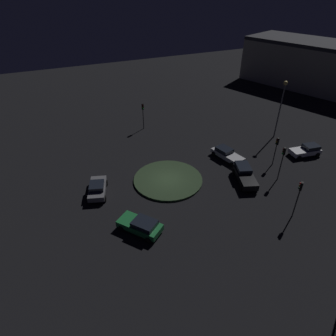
{
  "coord_description": "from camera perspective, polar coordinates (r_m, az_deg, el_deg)",
  "views": [
    {
      "loc": [
        -11.63,
        -25.82,
        20.52
      ],
      "look_at": [
        0.0,
        0.0,
        1.75
      ],
      "focal_mm": 31.45,
      "sensor_mm": 36.0,
      "label": 1
    }
  ],
  "objects": [
    {
      "name": "ground_plane",
      "position": [
        34.97,
        0.0,
        -2.39
      ],
      "size": [
        113.94,
        113.94,
        0.0
      ],
      "primitive_type": "plane",
      "color": "black"
    },
    {
      "name": "roundabout_island",
      "position": [
        34.9,
        0.0,
        -2.23
      ],
      "size": [
        8.14,
        8.14,
        0.23
      ],
      "primitive_type": "cylinder",
      "color": "#2D4228",
      "rests_on": "ground_plane"
    },
    {
      "name": "car_black",
      "position": [
        35.6,
        14.65,
        -1.3
      ],
      "size": [
        3.22,
        4.89,
        1.57
      ],
      "rotation": [
        0.0,
        0.0,
        4.36
      ],
      "color": "black",
      "rests_on": "ground_plane"
    },
    {
      "name": "car_grey",
      "position": [
        33.45,
        -13.53,
        -3.81
      ],
      "size": [
        2.96,
        4.4,
        1.43
      ],
      "rotation": [
        0.0,
        0.0,
        1.26
      ],
      "color": "slate",
      "rests_on": "ground_plane"
    },
    {
      "name": "car_green",
      "position": [
        28.33,
        -5.29,
        -10.98
      ],
      "size": [
        4.04,
        4.49,
        1.37
      ],
      "rotation": [
        0.0,
        0.0,
        2.22
      ],
      "color": "#1E7238",
      "rests_on": "ground_plane"
    },
    {
      "name": "car_silver",
      "position": [
        39.49,
        11.32,
        2.69
      ],
      "size": [
        2.77,
        4.87,
        1.35
      ],
      "rotation": [
        0.0,
        0.0,
        -1.36
      ],
      "color": "silver",
      "rests_on": "ground_plane"
    },
    {
      "name": "car_white",
      "position": [
        43.64,
        25.24,
        3.15
      ],
      "size": [
        4.21,
        2.48,
        1.44
      ],
      "rotation": [
        0.0,
        0.0,
        2.99
      ],
      "color": "white",
      "rests_on": "ground_plane"
    },
    {
      "name": "traffic_light_east",
      "position": [
        38.86,
        20.25,
        4.04
      ],
      "size": [
        0.38,
        0.33,
        3.79
      ],
      "rotation": [
        0.0,
        0.0,
        2.97
      ],
      "color": "#2D2D2D",
      "rests_on": "ground_plane"
    },
    {
      "name": "traffic_light_southeast",
      "position": [
        30.89,
        24.05,
        -4.38
      ],
      "size": [
        0.38,
        0.39,
        4.24
      ],
      "rotation": [
        0.0,
        0.0,
        2.26
      ],
      "color": "#2D2D2D",
      "rests_on": "ground_plane"
    },
    {
      "name": "traffic_light_southeast_near",
      "position": [
        35.89,
        21.31,
        1.94
      ],
      "size": [
        0.39,
        0.36,
        4.32
      ],
      "rotation": [
        0.0,
        0.0,
        2.73
      ],
      "color": "#2D2D2D",
      "rests_on": "ground_plane"
    },
    {
      "name": "traffic_light_north",
      "position": [
        45.96,
        -4.88,
        10.91
      ],
      "size": [
        0.33,
        0.38,
        4.11
      ],
      "rotation": [
        0.0,
        0.0,
        -1.73
      ],
      "color": "#2D2D2D",
      "rests_on": "ground_plane"
    },
    {
      "name": "streetlamp_east",
      "position": [
        45.16,
        21.21,
        12.18
      ],
      "size": [
        0.57,
        0.57,
        8.42
      ],
      "color": "#4C4C51",
      "rests_on": "ground_plane"
    },
    {
      "name": "store_building",
      "position": [
        71.7,
        27.37,
        17.19
      ],
      "size": [
        21.28,
        32.55,
        9.14
      ],
      "rotation": [
        0.0,
        0.0,
        1.92
      ],
      "color": "#ADA893",
      "rests_on": "ground_plane"
    }
  ]
}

